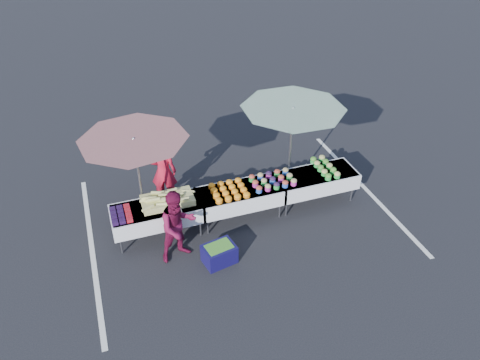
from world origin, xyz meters
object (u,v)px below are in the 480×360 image
object	(u,v)px
table_left	(157,213)
vendor	(164,172)
table_center	(240,196)
umbrella_right	(293,116)
umbrella_left	(135,147)
customer	(178,226)
table_right	(315,180)
storage_bin	(219,254)

from	to	relation	value
table_left	vendor	bearing A→B (deg)	71.16
table_center	umbrella_right	bearing A→B (deg)	17.35
umbrella_left	table_left	bearing A→B (deg)	-61.66
customer	umbrella_right	distance (m)	3.34
customer	umbrella_left	distance (m)	1.74
umbrella_right	table_right	bearing A→B (deg)	-40.99
vendor	umbrella_left	bearing A→B (deg)	72.08
table_left	table_center	xyz separation A→B (m)	(1.80, 0.00, 0.00)
vendor	table_center	bearing A→B (deg)	162.37
customer	umbrella_left	xyz separation A→B (m)	(-0.49, 1.15, 1.21)
table_right	table_left	bearing A→B (deg)	180.00
umbrella_left	umbrella_right	distance (m)	3.34
table_right	vendor	size ratio (longest dim) A/B	1.17
umbrella_left	umbrella_right	world-z (taller)	umbrella_right
customer	vendor	bearing A→B (deg)	73.22
table_left	storage_bin	xyz separation A→B (m)	(0.96, -1.17, -0.37)
table_center	table_right	xyz separation A→B (m)	(1.80, 0.00, 0.00)
table_center	storage_bin	world-z (taller)	table_center
table_center	table_right	bearing A→B (deg)	0.00
customer	table_left	bearing A→B (deg)	96.91
table_center	table_right	size ratio (longest dim) A/B	1.00
vendor	table_right	bearing A→B (deg)	-178.23
table_left	table_center	size ratio (longest dim) A/B	1.00
table_right	umbrella_right	world-z (taller)	umbrella_right
table_right	umbrella_left	distance (m)	4.09
table_left	vendor	distance (m)	1.22
vendor	umbrella_right	world-z (taller)	umbrella_right
table_center	vendor	distance (m)	1.83
table_center	table_left	bearing A→B (deg)	180.00
table_left	umbrella_left	world-z (taller)	umbrella_left
table_right	storage_bin	size ratio (longest dim) A/B	2.69
umbrella_right	storage_bin	distance (m)	3.27
umbrella_right	storage_bin	world-z (taller)	umbrella_right
table_right	umbrella_left	size ratio (longest dim) A/B	0.72
vendor	umbrella_right	size ratio (longest dim) A/B	0.55
table_left	storage_bin	bearing A→B (deg)	-50.47
table_center	storage_bin	xyz separation A→B (m)	(-0.84, -1.17, -0.37)
storage_bin	umbrella_right	bearing A→B (deg)	25.23
table_left	table_center	distance (m)	1.80
customer	umbrella_left	size ratio (longest dim) A/B	0.61
table_center	umbrella_right	distance (m)	2.04
customer	umbrella_right	world-z (taller)	umbrella_right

